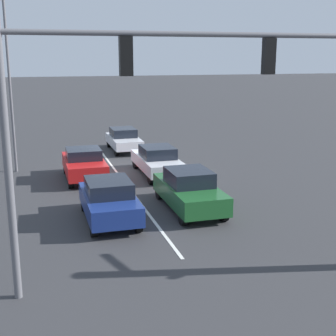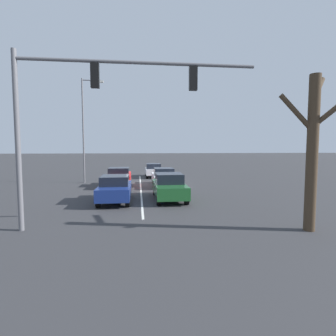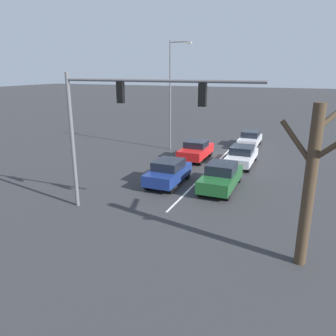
{
  "view_description": "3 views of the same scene",
  "coord_description": "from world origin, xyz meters",
  "px_view_note": "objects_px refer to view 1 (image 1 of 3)",
  "views": [
    {
      "loc": [
        4.14,
        24.44,
        6.06
      ],
      "look_at": [
        -1.2,
        6.13,
        1.47
      ],
      "focal_mm": 50.0,
      "sensor_mm": 36.0,
      "label": 1
    },
    {
      "loc": [
        0.21,
        23.52,
        3.26
      ],
      "look_at": [
        -1.44,
        9.22,
        2.12
      ],
      "focal_mm": 28.0,
      "sensor_mm": 36.0,
      "label": 2
    },
    {
      "loc": [
        -6.02,
        26.12,
        7.03
      ],
      "look_at": [
        1.33,
        8.44,
        1.29
      ],
      "focal_mm": 35.0,
      "sensor_mm": 36.0,
      "label": 3
    }
  ],
  "objects_px": {
    "car_darkgreen_leftlane_front": "(189,190)",
    "street_lamp_right_shoulder": "(12,70)",
    "traffic_signal_gantry": "(118,96)",
    "car_navy_midlane_front": "(109,200)",
    "car_red_midlane_second": "(84,164)",
    "car_white_leftlane_third": "(124,139)",
    "car_silver_leftlane_second": "(157,160)"
  },
  "relations": [
    {
      "from": "car_red_midlane_second",
      "to": "traffic_signal_gantry",
      "type": "height_order",
      "value": "traffic_signal_gantry"
    },
    {
      "from": "car_red_midlane_second",
      "to": "car_white_leftlane_third",
      "type": "xyz_separation_m",
      "value": [
        -3.29,
        -6.57,
        -0.04
      ]
    },
    {
      "from": "car_red_midlane_second",
      "to": "street_lamp_right_shoulder",
      "type": "relative_size",
      "value": 0.44
    },
    {
      "from": "car_red_midlane_second",
      "to": "traffic_signal_gantry",
      "type": "bearing_deg",
      "value": 88.7
    },
    {
      "from": "car_red_midlane_second",
      "to": "street_lamp_right_shoulder",
      "type": "bearing_deg",
      "value": -39.86
    },
    {
      "from": "car_darkgreen_leftlane_front",
      "to": "traffic_signal_gantry",
      "type": "xyz_separation_m",
      "value": [
        3.79,
        5.49,
        4.28
      ]
    },
    {
      "from": "car_darkgreen_leftlane_front",
      "to": "car_white_leftlane_third",
      "type": "relative_size",
      "value": 1.07
    },
    {
      "from": "car_red_midlane_second",
      "to": "traffic_signal_gantry",
      "type": "relative_size",
      "value": 0.44
    },
    {
      "from": "car_silver_leftlane_second",
      "to": "traffic_signal_gantry",
      "type": "xyz_separation_m",
      "value": [
        4.0,
        11.28,
        4.31
      ]
    },
    {
      "from": "car_navy_midlane_front",
      "to": "car_white_leftlane_third",
      "type": "distance_m",
      "value": 13.32
    },
    {
      "from": "car_darkgreen_leftlane_front",
      "to": "car_silver_leftlane_second",
      "type": "distance_m",
      "value": 5.79
    },
    {
      "from": "car_white_leftlane_third",
      "to": "car_silver_leftlane_second",
      "type": "bearing_deg",
      "value": 93.85
    },
    {
      "from": "car_navy_midlane_front",
      "to": "car_red_midlane_second",
      "type": "xyz_separation_m",
      "value": [
        0.22,
        -6.4,
        -0.01
      ]
    },
    {
      "from": "traffic_signal_gantry",
      "to": "street_lamp_right_shoulder",
      "type": "xyz_separation_m",
      "value": [
        2.89,
        -14.1,
        0.27
      ]
    },
    {
      "from": "car_darkgreen_leftlane_front",
      "to": "car_navy_midlane_front",
      "type": "xyz_separation_m",
      "value": [
        3.31,
        0.42,
        0.01
      ]
    },
    {
      "from": "car_darkgreen_leftlane_front",
      "to": "car_white_leftlane_third",
      "type": "xyz_separation_m",
      "value": [
        0.24,
        -12.54,
        -0.04
      ]
    },
    {
      "from": "car_darkgreen_leftlane_front",
      "to": "car_red_midlane_second",
      "type": "height_order",
      "value": "car_darkgreen_leftlane_front"
    },
    {
      "from": "car_darkgreen_leftlane_front",
      "to": "car_red_midlane_second",
      "type": "distance_m",
      "value": 6.94
    },
    {
      "from": "car_silver_leftlane_second",
      "to": "car_darkgreen_leftlane_front",
      "type": "bearing_deg",
      "value": 87.91
    },
    {
      "from": "street_lamp_right_shoulder",
      "to": "car_silver_leftlane_second",
      "type": "bearing_deg",
      "value": 157.76
    },
    {
      "from": "car_darkgreen_leftlane_front",
      "to": "street_lamp_right_shoulder",
      "type": "bearing_deg",
      "value": -52.16
    },
    {
      "from": "car_red_midlane_second",
      "to": "car_white_leftlane_third",
      "type": "bearing_deg",
      "value": -116.59
    },
    {
      "from": "car_white_leftlane_third",
      "to": "car_navy_midlane_front",
      "type": "bearing_deg",
      "value": 76.68
    },
    {
      "from": "car_navy_midlane_front",
      "to": "traffic_signal_gantry",
      "type": "bearing_deg",
      "value": 84.61
    },
    {
      "from": "car_silver_leftlane_second",
      "to": "street_lamp_right_shoulder",
      "type": "xyz_separation_m",
      "value": [
        6.9,
        -2.82,
        4.58
      ]
    },
    {
      "from": "car_white_leftlane_third",
      "to": "street_lamp_right_shoulder",
      "type": "bearing_deg",
      "value": 31.42
    },
    {
      "from": "car_red_midlane_second",
      "to": "car_navy_midlane_front",
      "type": "bearing_deg",
      "value": 91.95
    },
    {
      "from": "car_navy_midlane_front",
      "to": "car_silver_leftlane_second",
      "type": "distance_m",
      "value": 7.14
    },
    {
      "from": "car_darkgreen_leftlane_front",
      "to": "street_lamp_right_shoulder",
      "type": "distance_m",
      "value": 11.81
    },
    {
      "from": "car_navy_midlane_front",
      "to": "car_red_midlane_second",
      "type": "height_order",
      "value": "car_navy_midlane_front"
    },
    {
      "from": "car_navy_midlane_front",
      "to": "traffic_signal_gantry",
      "type": "distance_m",
      "value": 6.65
    },
    {
      "from": "car_navy_midlane_front",
      "to": "car_white_leftlane_third",
      "type": "height_order",
      "value": "car_navy_midlane_front"
    }
  ]
}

